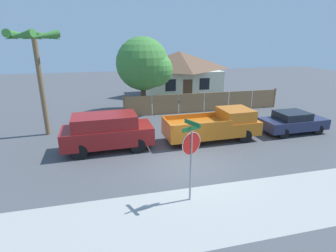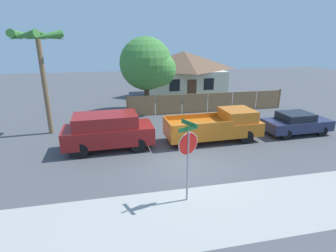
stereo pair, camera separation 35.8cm
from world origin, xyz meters
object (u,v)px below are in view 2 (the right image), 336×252
object	(u,v)px
house	(184,73)
parked_sedan	(296,123)
oak_tree	(149,65)
palm_tree	(39,45)
orange_pickup	(217,126)
stop_sign	(188,149)
red_suv	(108,130)

from	to	relation	value
house	parked_sedan	distance (m)	13.82
oak_tree	house	bearing A→B (deg)	52.91
palm_tree	orange_pickup	xyz separation A→B (m)	(9.59, -3.30, -4.37)
orange_pickup	stop_sign	size ratio (longest dim) A/B	1.83
palm_tree	red_suv	bearing A→B (deg)	-43.21
oak_tree	palm_tree	distance (m)	8.04
red_suv	stop_sign	xyz separation A→B (m)	(2.75, -5.39, 0.96)
palm_tree	stop_sign	bearing A→B (deg)	-54.23
red_suv	parked_sedan	xyz separation A→B (m)	(11.23, -0.00, -0.34)
palm_tree	stop_sign	xyz separation A→B (m)	(6.27, -8.70, -3.23)
palm_tree	orange_pickup	size ratio (longest dim) A/B	1.11
house	stop_sign	size ratio (longest dim) A/B	2.70
palm_tree	stop_sign	distance (m)	11.20
red_suv	orange_pickup	size ratio (longest dim) A/B	0.85
house	parked_sedan	bearing A→B (deg)	-75.23
orange_pickup	stop_sign	distance (m)	6.44
house	oak_tree	bearing A→B (deg)	-127.09
oak_tree	palm_tree	size ratio (longest dim) A/B	0.96
house	orange_pickup	world-z (taller)	house
house	stop_sign	world-z (taller)	house
oak_tree	orange_pickup	distance (m)	8.34
palm_tree	parked_sedan	size ratio (longest dim) A/B	1.50
house	parked_sedan	size ratio (longest dim) A/B	1.99
palm_tree	red_suv	size ratio (longest dim) A/B	1.31
parked_sedan	stop_sign	size ratio (longest dim) A/B	1.36
orange_pickup	house	bearing A→B (deg)	81.04
oak_tree	orange_pickup	world-z (taller)	oak_tree
house	orange_pickup	distance (m)	13.44
palm_tree	orange_pickup	bearing A→B (deg)	-19.00
house	palm_tree	xyz separation A→B (m)	(-11.26, -9.96, 2.92)
house	stop_sign	bearing A→B (deg)	-104.96
oak_tree	red_suv	bearing A→B (deg)	-113.90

